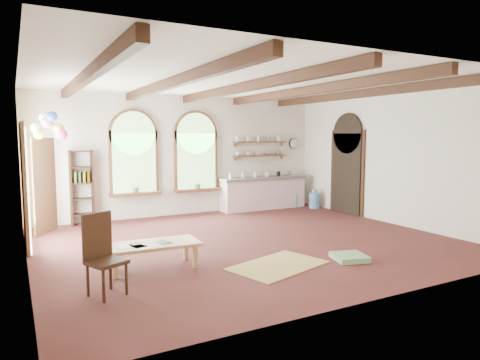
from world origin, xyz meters
TOP-DOWN VIEW (x-y plane):
  - floor at (0.00, 0.00)m, footprint 8.00×8.00m
  - ceiling_beams at (0.00, 0.00)m, footprint 6.20×6.80m
  - window_left at (-1.40, 3.43)m, footprint 1.30×0.28m
  - window_right at (0.30, 3.43)m, footprint 1.30×0.28m
  - left_doorway at (-3.95, 1.80)m, footprint 0.10×1.90m
  - right_doorway at (3.95, 1.50)m, footprint 0.10×1.30m
  - kitchen_counter at (2.30, 3.20)m, footprint 2.68×0.62m
  - wall_shelf_lower at (2.30, 3.38)m, footprint 1.70×0.24m
  - wall_shelf_upper at (2.30, 3.38)m, footprint 1.70×0.24m
  - wall_clock at (3.55, 3.45)m, footprint 0.32×0.04m
  - bookshelf at (-2.70, 3.32)m, footprint 0.53×0.32m
  - coffee_table at (-2.20, -0.83)m, footprint 1.51×0.74m
  - side_chair at (-3.10, -1.66)m, footprint 0.58×0.58m
  - floor_mat at (-0.34, -1.67)m, footprint 1.80×1.40m
  - floor_cushion at (0.95, -1.96)m, footprint 0.66×0.66m
  - water_jug_a at (3.68, 2.55)m, footprint 0.30×0.30m
  - water_jug_b at (3.32, 3.05)m, footprint 0.27×0.27m
  - balloon_cluster at (-3.41, 2.30)m, footprint 0.69×0.75m
  - table_book at (-2.54, -0.77)m, footprint 0.16×0.23m
  - tablet at (-2.05, -0.87)m, footprint 0.26×0.31m
  - potted_plant_left at (-1.40, 3.32)m, footprint 0.27×0.23m
  - potted_plant_right at (0.30, 3.32)m, footprint 0.27×0.23m
  - shelf_cup_a at (1.55, 3.38)m, footprint 0.12×0.10m
  - shelf_cup_b at (1.90, 3.38)m, footprint 0.10×0.10m
  - shelf_bowl_a at (2.25, 3.38)m, footprint 0.22×0.22m
  - shelf_bowl_b at (2.60, 3.38)m, footprint 0.20×0.20m
  - shelf_vase at (2.95, 3.38)m, footprint 0.18×0.18m

SIDE VIEW (x-z plane):
  - floor at x=0.00m, z-range 0.00..0.00m
  - floor_mat at x=-0.34m, z-range 0.00..0.02m
  - floor_cushion at x=0.95m, z-range 0.00..0.09m
  - water_jug_b at x=3.32m, z-range -0.04..0.48m
  - water_jug_a at x=3.68m, z-range -0.04..0.55m
  - side_chair at x=-3.10m, z-range -0.23..0.88m
  - coffee_table at x=-2.20m, z-range 0.16..0.58m
  - tablet at x=-2.05m, z-range 0.42..0.43m
  - table_book at x=-2.54m, z-range 0.42..0.44m
  - kitchen_counter at x=2.30m, z-range 0.01..0.95m
  - potted_plant_left at x=-1.40m, z-range 0.70..1.00m
  - potted_plant_right at x=0.30m, z-range 0.70..1.00m
  - bookshelf at x=-2.70m, z-range 0.00..1.80m
  - right_doorway at x=3.95m, z-range -0.10..2.30m
  - left_doorway at x=-3.95m, z-range -0.10..2.40m
  - wall_shelf_lower at x=2.30m, z-range 1.53..1.57m
  - shelf_bowl_a at x=2.25m, z-range 1.57..1.62m
  - shelf_bowl_b at x=2.60m, z-range 1.57..1.63m
  - shelf_cup_b at x=1.90m, z-range 1.57..1.66m
  - shelf_cup_a at x=1.55m, z-range 1.57..1.67m
  - window_left at x=-1.40m, z-range 0.53..2.73m
  - window_right at x=0.30m, z-range 0.53..2.73m
  - shelf_vase at x=2.95m, z-range 1.57..1.76m
  - wall_clock at x=3.55m, z-range 1.74..2.06m
  - wall_shelf_upper at x=2.30m, z-range 1.93..1.97m
  - balloon_cluster at x=-3.41m, z-range 1.76..2.90m
  - ceiling_beams at x=0.00m, z-range 3.01..3.19m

